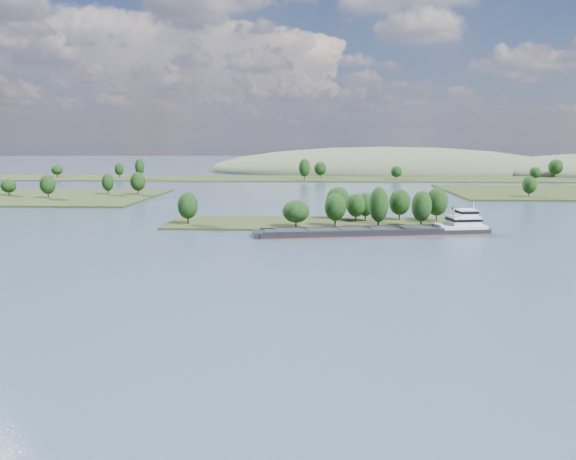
{
  "coord_description": "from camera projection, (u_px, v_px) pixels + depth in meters",
  "views": [
    {
      "loc": [
        0.22,
        -5.68,
        27.84
      ],
      "look_at": [
        -7.12,
        130.0,
        6.0
      ],
      "focal_mm": 35.0,
      "sensor_mm": 36.0,
      "label": 1
    }
  ],
  "objects": [
    {
      "name": "ground",
      "position": [
        317.0,
        263.0,
        128.34
      ],
      "size": [
        1800.0,
        1800.0,
        0.0
      ],
      "primitive_type": "plane",
      "color": "#3B4E67",
      "rests_on": "ground"
    },
    {
      "name": "tree_island",
      "position": [
        337.0,
        213.0,
        185.99
      ],
      "size": [
        100.0,
        30.58,
        14.32
      ],
      "color": "#233015",
      "rests_on": "ground"
    },
    {
      "name": "back_shoreline",
      "position": [
        331.0,
        178.0,
        403.57
      ],
      "size": [
        900.0,
        60.0,
        15.93
      ],
      "color": "#233015",
      "rests_on": "ground"
    },
    {
      "name": "hill_west",
      "position": [
        385.0,
        172.0,
        499.78
      ],
      "size": [
        320.0,
        160.0,
        44.0
      ],
      "primitive_type": "ellipsoid",
      "color": "#46543A",
      "rests_on": "ground"
    },
    {
      "name": "cargo_barge",
      "position": [
        389.0,
        230.0,
        167.95
      ],
      "size": [
        71.54,
        21.56,
        9.63
      ],
      "color": "black",
      "rests_on": "ground"
    }
  ]
}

